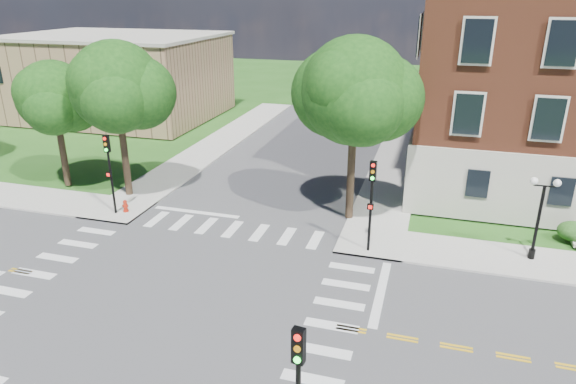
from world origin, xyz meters
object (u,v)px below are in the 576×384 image
(traffic_signal_nw, at_px, (109,164))
(fire_hydrant, at_px, (125,206))
(twin_lamp_west, at_px, (539,214))
(traffic_signal_ne, at_px, (372,195))

(traffic_signal_nw, distance_m, fire_hydrant, 2.79)
(traffic_signal_nw, distance_m, twin_lamp_west, 23.15)
(traffic_signal_ne, relative_size, twin_lamp_west, 1.13)
(traffic_signal_ne, bearing_deg, twin_lamp_west, 10.37)
(traffic_signal_ne, bearing_deg, fire_hydrant, 176.81)
(twin_lamp_west, bearing_deg, traffic_signal_nw, -177.59)
(twin_lamp_west, height_order, fire_hydrant, twin_lamp_west)
(fire_hydrant, bearing_deg, traffic_signal_ne, -3.19)
(traffic_signal_nw, bearing_deg, fire_hydrant, 35.45)
(traffic_signal_ne, height_order, twin_lamp_west, traffic_signal_ne)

